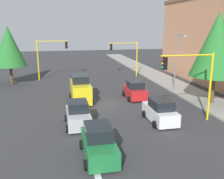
# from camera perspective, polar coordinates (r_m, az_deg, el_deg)

# --- Properties ---
(ground_plane) EXTENTS (120.00, 120.00, 0.00)m
(ground_plane) POSITION_cam_1_polar(r_m,az_deg,el_deg) (26.02, -1.01, -3.40)
(ground_plane) COLOR #353538
(sidewalk_kerb) EXTENTS (80.00, 4.00, 0.15)m
(sidewalk_kerb) POSITION_cam_1_polar(r_m,az_deg,el_deg) (34.00, 14.91, 0.43)
(sidewalk_kerb) COLOR gray
(sidewalk_kerb) RESTS_ON ground
(lane_arrow_near) EXTENTS (2.40, 1.10, 1.10)m
(lane_arrow_near) POSITION_cam_1_polar(r_m,az_deg,el_deg) (15.13, -3.77, -16.99)
(lane_arrow_near) COLOR silver
(lane_arrow_near) RESTS_ON ground
(apartment_block) EXTENTS (21.85, 9.30, 11.92)m
(apartment_block) POSITION_cam_1_polar(r_m,az_deg,el_deg) (40.17, 23.66, 10.28)
(apartment_block) COLOR tan
(apartment_block) RESTS_ON ground
(traffic_signal_near_left) EXTENTS (0.36, 4.59, 5.70)m
(traffic_signal_near_left) POSITION_cam_1_polar(r_m,az_deg,el_deg) (21.48, 17.32, 3.30)
(traffic_signal_near_left) COLOR yellow
(traffic_signal_near_left) RESTS_ON ground
(traffic_signal_far_right) EXTENTS (0.36, 4.59, 5.79)m
(traffic_signal_far_right) POSITION_cam_1_polar(r_m,az_deg,el_deg) (38.54, -13.65, 8.12)
(traffic_signal_far_right) COLOR yellow
(traffic_signal_far_right) RESTS_ON ground
(traffic_signal_far_left) EXTENTS (0.36, 4.59, 5.38)m
(traffic_signal_far_left) POSITION_cam_1_polar(r_m,az_deg,el_deg) (39.95, 3.04, 8.30)
(traffic_signal_far_left) COLOR yellow
(traffic_signal_far_left) RESTS_ON ground
(street_lamp_curbside) EXTENTS (2.15, 0.28, 7.00)m
(street_lamp_curbside) POSITION_cam_1_polar(r_m,az_deg,el_deg) (31.47, 14.41, 7.31)
(street_lamp_curbside) COLOR slate
(street_lamp_curbside) RESTS_ON ground
(tree_roadside_near) EXTENTS (5.01, 5.01, 9.19)m
(tree_roadside_near) POSITION_cam_1_polar(r_m,az_deg,el_deg) (27.15, 22.44, 9.30)
(tree_roadside_near) COLOR brown
(tree_roadside_near) RESTS_ON ground
(tree_opposite_side) EXTENTS (4.32, 4.32, 7.91)m
(tree_opposite_side) POSITION_cam_1_polar(r_m,az_deg,el_deg) (36.97, -22.12, 8.98)
(tree_opposite_side) COLOR brown
(tree_opposite_side) RESTS_ON ground
(delivery_van_yellow) EXTENTS (4.80, 2.22, 2.77)m
(delivery_van_yellow) POSITION_cam_1_polar(r_m,az_deg,el_deg) (27.12, -7.07, 0.03)
(delivery_van_yellow) COLOR yellow
(delivery_van_yellow) RESTS_ON ground
(car_green) EXTENTS (4.15, 2.09, 1.98)m
(car_green) POSITION_cam_1_polar(r_m,az_deg,el_deg) (15.80, -3.02, -11.86)
(car_green) COLOR #1E7238
(car_green) RESTS_ON ground
(car_white) EXTENTS (4.07, 2.07, 1.98)m
(car_white) POSITION_cam_1_polar(r_m,az_deg,el_deg) (21.58, 10.70, -4.86)
(car_white) COLOR white
(car_white) RESTS_ON ground
(car_red) EXTENTS (3.64, 2.11, 1.98)m
(car_red) POSITION_cam_1_polar(r_m,az_deg,el_deg) (28.11, 5.13, -0.23)
(car_red) COLOR red
(car_red) RESTS_ON ground
(car_silver) EXTENTS (3.80, 2.08, 1.98)m
(car_silver) POSITION_cam_1_polar(r_m,az_deg,el_deg) (20.63, -7.59, -5.63)
(car_silver) COLOR #B2B5BA
(car_silver) RESTS_ON ground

